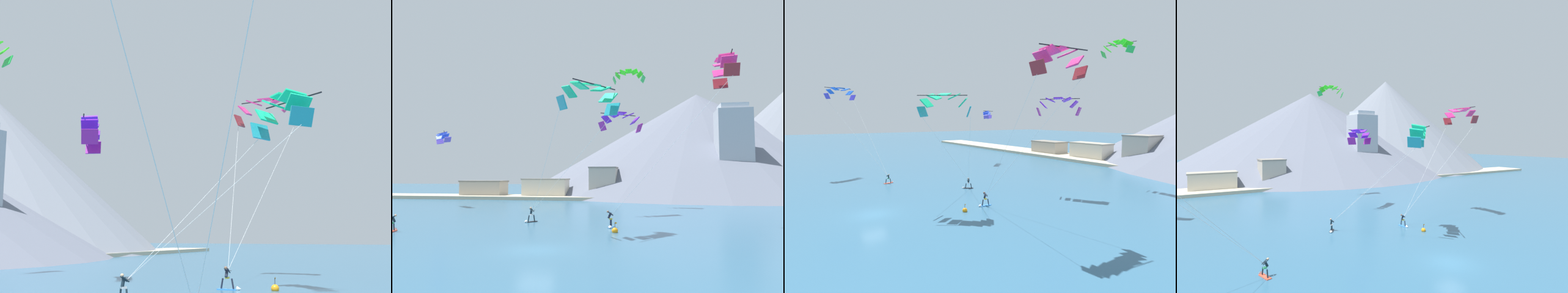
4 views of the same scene
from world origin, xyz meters
The scene contains 15 objects.
ground_plane centered at (0.00, 0.00, 0.00)m, with size 400.00×400.00×0.00m, color #2D5B7A.
kitesurfer_near_lead centered at (-5.42, 14.76, 0.46)m, with size 1.22×1.70×1.68m.
kitesurfer_near_trail centered at (3.68, 11.85, 0.50)m, with size 0.65×1.75×1.71m.
kitesurfer_mid_center centered at (-15.32, 6.07, 0.44)m, with size 0.87×1.78×1.63m.
parafoil_kite_near_lead centered at (2.37, 7.50, 12.14)m, with size 10.07×10.29×12.00m.
parafoil_kite_near_trail centered at (14.61, 12.35, 15.33)m, with size 11.71×5.90×15.07m.
parafoil_kite_mid_center centered at (-27.24, 0.94, 15.10)m, with size 13.56×7.65×14.76m.
parafoil_kite_distant_high_outer centered at (3.97, 36.37, 21.52)m, with size 5.45×2.24×2.31m.
parafoil_kite_distant_low_drift centered at (-26.56, 32.40, 11.53)m, with size 4.32×4.29×1.93m.
parafoil_kite_distant_mid_solo centered at (3.68, 24.03, 12.34)m, with size 5.68×4.40×2.55m.
race_marker_buoy centered at (4.44, 8.84, 0.16)m, with size 0.56×0.56×1.02m.
shoreline_strip centered at (0.00, 55.21, 0.35)m, with size 180.00×10.00×0.70m, color #BCAD8E.
shore_building_promenade_mid centered at (-15.84, 56.52, 2.23)m, with size 10.03×4.74×4.43m.
shore_building_quay_east centered at (-2.91, 56.56, 3.48)m, with size 5.84×5.94×6.93m.
shore_building_old_town centered at (-30.49, 56.74, 1.99)m, with size 9.96×5.30×3.95m.
Camera 3 is at (33.41, -7.49, 10.31)m, focal length 28.00 mm.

